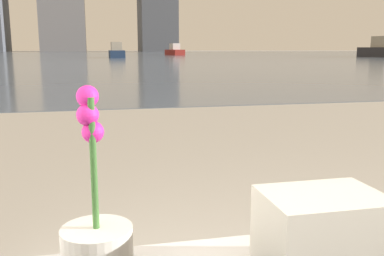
{
  "coord_description": "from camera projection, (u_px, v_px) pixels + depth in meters",
  "views": [
    {
      "loc": [
        -0.41,
        0.18,
        0.97
      ],
      "look_at": [
        0.04,
        2.18,
        0.58
      ],
      "focal_mm": 40.0,
      "sensor_mm": 36.0,
      "label": 1
    }
  ],
  "objects": [
    {
      "name": "potted_orchid",
      "position": [
        97.0,
        241.0,
        0.79
      ],
      "size": [
        0.13,
        0.13,
        0.37
      ],
      "color": "silver",
      "rests_on": "bathtub"
    },
    {
      "name": "towel_stack",
      "position": [
        320.0,
        234.0,
        0.82
      ],
      "size": [
        0.23,
        0.17,
        0.16
      ],
      "color": "silver",
      "rests_on": "bathtub"
    },
    {
      "name": "harbor_water",
      "position": [
        98.0,
        55.0,
        59.54
      ],
      "size": [
        180.0,
        110.0,
        0.01
      ],
      "color": "slate",
      "rests_on": "ground_plane"
    },
    {
      "name": "harbor_boat_0",
      "position": [
        383.0,
        50.0,
        44.97
      ],
      "size": [
        2.48,
        5.91,
        2.16
      ],
      "color": "#2D2D33",
      "rests_on": "harbor_water"
    },
    {
      "name": "harbor_boat_1",
      "position": [
        117.0,
        52.0,
        41.66
      ],
      "size": [
        1.42,
        4.06,
        1.52
      ],
      "color": "navy",
      "rests_on": "harbor_water"
    },
    {
      "name": "harbor_boat_2",
      "position": [
        175.0,
        51.0,
        56.81
      ],
      "size": [
        2.08,
        4.27,
        1.54
      ],
      "color": "maroon",
      "rests_on": "harbor_water"
    }
  ]
}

